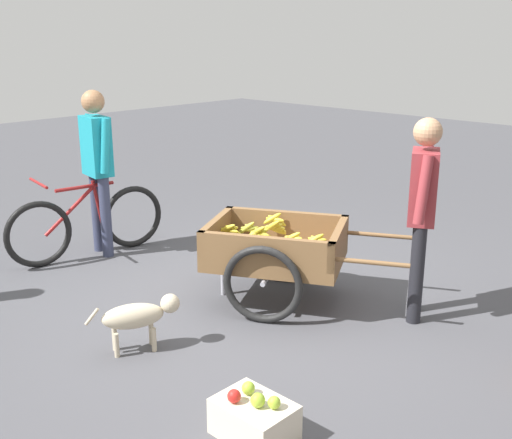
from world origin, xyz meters
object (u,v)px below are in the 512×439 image
dog (139,315)px  apple_crate (254,418)px  vendor_person (422,202)px  cyclist_person (97,158)px  bicycle (88,223)px  fruit_cart (275,252)px

dog → apple_crate: bearing=172.8°
apple_crate → dog: bearing=-7.2°
vendor_person → apple_crate: (-0.16, 2.03, -0.84)m
dog → cyclist_person: bearing=-26.5°
bicycle → cyclist_person: 0.67m
bicycle → dog: size_ratio=2.69×
cyclist_person → dog: cyclist_person is taller
bicycle → cyclist_person: size_ratio=0.99×
vendor_person → bicycle: bearing=18.4°
dog → bicycle: bearing=-22.6°
bicycle → dog: bicycle is taller
vendor_person → bicycle: size_ratio=0.97×
vendor_person → cyclist_person: cyclist_person is taller
fruit_cart → dog: size_ratio=2.96×
cyclist_person → apple_crate: 3.56m
bicycle → dog: 2.15m
fruit_cart → vendor_person: (-1.01, -0.55, 0.52)m
bicycle → cyclist_person: bearing=-99.3°
cyclist_person → apple_crate: size_ratio=3.79×
bicycle → apple_crate: 3.44m
fruit_cart → bicycle: bicycle is taller
vendor_person → apple_crate: size_ratio=3.63×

